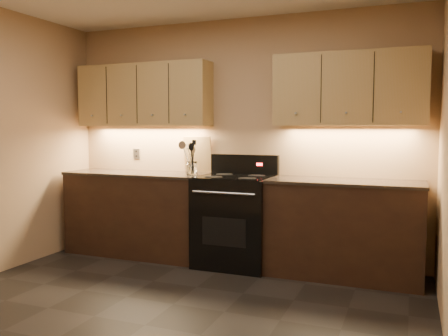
# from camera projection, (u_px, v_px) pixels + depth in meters

# --- Properties ---
(floor) EXTENTS (4.00, 4.00, 0.00)m
(floor) POSITION_uv_depth(u_px,v_px,m) (145.00, 325.00, 3.43)
(floor) COLOR black
(floor) RESTS_ON ground
(wall_back) EXTENTS (4.00, 0.04, 2.60)m
(wall_back) POSITION_uv_depth(u_px,v_px,m) (239.00, 140.00, 5.18)
(wall_back) COLOR tan
(wall_back) RESTS_ON ground
(counter_left) EXTENTS (1.62, 0.62, 0.93)m
(counter_left) POSITION_uv_depth(u_px,v_px,m) (139.00, 213.00, 5.37)
(counter_left) COLOR black
(counter_left) RESTS_ON ground
(counter_right) EXTENTS (1.46, 0.62, 0.93)m
(counter_right) POSITION_uv_depth(u_px,v_px,m) (344.00, 229.00, 4.54)
(counter_right) COLOR black
(counter_right) RESTS_ON ground
(stove) EXTENTS (0.76, 0.68, 1.14)m
(stove) POSITION_uv_depth(u_px,v_px,m) (236.00, 219.00, 4.92)
(stove) COLOR black
(stove) RESTS_ON ground
(upper_cab_left) EXTENTS (1.60, 0.30, 0.70)m
(upper_cab_left) POSITION_uv_depth(u_px,v_px,m) (144.00, 95.00, 5.40)
(upper_cab_left) COLOR tan
(upper_cab_left) RESTS_ON wall_back
(upper_cab_right) EXTENTS (1.44, 0.30, 0.70)m
(upper_cab_right) POSITION_uv_depth(u_px,v_px,m) (349.00, 89.00, 4.56)
(upper_cab_right) COLOR tan
(upper_cab_right) RESTS_ON wall_back
(outlet_plate) EXTENTS (0.08, 0.01, 0.12)m
(outlet_plate) POSITION_uv_depth(u_px,v_px,m) (136.00, 154.00, 5.66)
(outlet_plate) COLOR #B2B5BA
(outlet_plate) RESTS_ON wall_back
(utensil_crock) EXTENTS (0.12, 0.12, 0.14)m
(utensil_crock) POSITION_uv_depth(u_px,v_px,m) (192.00, 169.00, 5.06)
(utensil_crock) COLOR white
(utensil_crock) RESTS_ON counter_left
(cutting_board) EXTENTS (0.32, 0.09, 0.40)m
(cutting_board) POSITION_uv_depth(u_px,v_px,m) (198.00, 154.00, 5.33)
(cutting_board) COLOR tan
(cutting_board) RESTS_ON counter_left
(wooden_spoon) EXTENTS (0.11, 0.08, 0.29)m
(wooden_spoon) POSITION_uv_depth(u_px,v_px,m) (189.00, 160.00, 5.06)
(wooden_spoon) COLOR tan
(wooden_spoon) RESTS_ON utensil_crock
(black_spoon) EXTENTS (0.07, 0.11, 0.32)m
(black_spoon) POSITION_uv_depth(u_px,v_px,m) (193.00, 158.00, 5.07)
(black_spoon) COLOR black
(black_spoon) RESTS_ON utensil_crock
(black_turner) EXTENTS (0.11, 0.15, 0.38)m
(black_turner) POSITION_uv_depth(u_px,v_px,m) (192.00, 156.00, 5.02)
(black_turner) COLOR black
(black_turner) RESTS_ON utensil_crock
(steel_spatula) EXTENTS (0.21, 0.15, 0.34)m
(steel_spatula) POSITION_uv_depth(u_px,v_px,m) (194.00, 158.00, 5.05)
(steel_spatula) COLOR silver
(steel_spatula) RESTS_ON utensil_crock
(steel_skimmer) EXTENTS (0.25, 0.14, 0.37)m
(steel_skimmer) POSITION_uv_depth(u_px,v_px,m) (193.00, 156.00, 5.02)
(steel_skimmer) COLOR silver
(steel_skimmer) RESTS_ON utensil_crock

